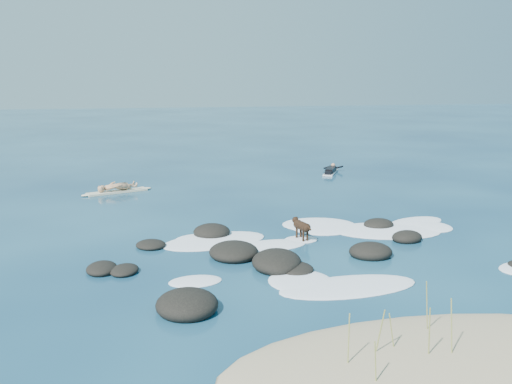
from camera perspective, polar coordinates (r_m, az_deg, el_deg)
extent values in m
plane|color=#0A2642|center=(18.50, 6.13, -5.02)|extent=(160.00, 160.00, 0.00)
ellipsoid|color=#9E8966|center=(11.55, 19.34, -16.23)|extent=(9.00, 4.40, 0.60)
cylinder|color=olive|center=(10.99, 16.94, -13.54)|extent=(0.15, 0.19, 1.13)
cylinder|color=olive|center=(11.19, 18.97, -12.96)|extent=(0.11, 0.07, 1.23)
cylinder|color=olive|center=(10.06, 11.86, -16.58)|extent=(0.10, 0.05, 0.87)
cylinder|color=olive|center=(12.00, 16.73, -11.05)|extent=(0.25, 0.25, 1.22)
cylinder|color=olive|center=(11.18, 13.44, -13.63)|extent=(0.21, 0.10, 0.86)
cylinder|color=olive|center=(10.49, 9.25, -14.59)|extent=(0.04, 0.03, 1.08)
cylinder|color=olive|center=(10.93, 12.26, -13.75)|extent=(0.11, 0.19, 1.02)
ellipsoid|color=black|center=(16.28, -15.17, -7.40)|extent=(0.93, 1.15, 0.33)
ellipsoid|color=black|center=(15.79, 3.97, -7.67)|extent=(1.09, 1.18, 0.26)
ellipsoid|color=black|center=(19.14, -4.45, -4.00)|extent=(1.40, 1.37, 0.53)
ellipsoid|color=black|center=(13.25, -6.16, -11.41)|extent=(1.11, 1.15, 0.41)
ellipsoid|color=black|center=(20.63, 12.16, -3.18)|extent=(1.26, 1.17, 0.40)
ellipsoid|color=black|center=(17.32, 11.39, -5.88)|extent=(1.33, 1.21, 0.54)
ellipsoid|color=black|center=(16.07, 2.08, -6.98)|extent=(1.80, 2.08, 0.60)
ellipsoid|color=black|center=(19.17, 14.87, -4.41)|extent=(1.33, 1.22, 0.44)
ellipsoid|color=black|center=(18.18, -10.48, -5.22)|extent=(1.27, 1.29, 0.28)
ellipsoid|color=black|center=(16.99, -2.25, -6.00)|extent=(1.70, 1.87, 0.54)
ellipsoid|color=black|center=(13.29, -6.92, -11.11)|extent=(1.54, 1.65, 0.62)
ellipsoid|color=black|center=(16.04, -13.03, -7.63)|extent=(1.01, 1.15, 0.26)
ellipsoid|color=white|center=(20.18, 6.84, -3.59)|extent=(2.42, 2.14, 0.12)
ellipsoid|color=white|center=(21.63, 15.70, -2.92)|extent=(2.68, 2.03, 0.12)
ellipsoid|color=white|center=(18.54, -4.17, -4.91)|extent=(3.88, 2.73, 0.12)
ellipsoid|color=white|center=(18.02, 1.46, -5.37)|extent=(2.52, 1.51, 0.12)
ellipsoid|color=white|center=(21.15, 16.97, -3.32)|extent=(1.92, 2.03, 0.12)
ellipsoid|color=white|center=(20.59, 6.32, -3.27)|extent=(3.01, 2.53, 0.12)
ellipsoid|color=white|center=(15.06, 4.45, -8.87)|extent=(1.70, 1.79, 0.12)
ellipsoid|color=white|center=(14.82, 9.25, -9.33)|extent=(3.81, 1.81, 0.12)
ellipsoid|color=white|center=(18.68, -5.71, -4.81)|extent=(1.90, 1.79, 0.12)
ellipsoid|color=white|center=(20.20, 12.91, -3.79)|extent=(4.13, 2.99, 0.12)
ellipsoid|color=white|center=(15.08, -6.09, -8.88)|extent=(1.46, 1.01, 0.12)
ellipsoid|color=white|center=(18.85, -4.69, -4.64)|extent=(2.31, 1.96, 0.12)
ellipsoid|color=white|center=(18.70, 4.53, -4.77)|extent=(1.10, 0.90, 0.12)
cube|color=beige|center=(26.81, -13.71, 0.04)|extent=(2.78, 1.55, 0.09)
ellipsoid|color=beige|center=(27.30, -10.99, 0.36)|extent=(0.63, 0.50, 0.10)
ellipsoid|color=beige|center=(26.39, -16.52, -0.30)|extent=(0.63, 0.50, 0.10)
imported|color=tan|center=(26.65, -13.80, 2.02)|extent=(0.64, 0.77, 1.79)
cube|color=silver|center=(31.51, 7.48, 1.96)|extent=(1.53, 2.25, 0.08)
ellipsoid|color=silver|center=(32.62, 7.79, 2.28)|extent=(0.47, 0.57, 0.08)
cube|color=black|center=(31.49, 7.49, 2.24)|extent=(1.02, 1.42, 0.23)
sphere|color=tan|center=(32.25, 7.72, 2.68)|extent=(0.32, 0.32, 0.24)
cylinder|color=black|center=(32.47, 7.25, 2.51)|extent=(0.58, 0.14, 0.26)
cylinder|color=black|center=(32.38, 8.26, 2.46)|extent=(0.43, 0.50, 0.26)
cube|color=black|center=(30.74, 7.27, 1.94)|extent=(0.58, 0.67, 0.14)
cylinder|color=black|center=(18.47, 4.64, -3.41)|extent=(0.43, 0.64, 0.28)
sphere|color=black|center=(18.69, 4.21, -3.22)|extent=(0.36, 0.36, 0.30)
sphere|color=black|center=(18.26, 5.07, -3.60)|extent=(0.33, 0.33, 0.27)
sphere|color=black|center=(18.81, 3.95, -2.81)|extent=(0.26, 0.26, 0.21)
cone|color=black|center=(18.92, 3.75, -2.77)|extent=(0.14, 0.16, 0.11)
cone|color=black|center=(18.75, 3.82, -2.58)|extent=(0.11, 0.09, 0.10)
cone|color=black|center=(18.80, 4.11, -2.54)|extent=(0.11, 0.09, 0.10)
cylinder|color=black|center=(18.68, 4.10, -4.20)|extent=(0.09, 0.09, 0.38)
cylinder|color=black|center=(18.76, 4.50, -4.14)|extent=(0.09, 0.09, 0.38)
cylinder|color=black|center=(18.35, 4.75, -4.50)|extent=(0.09, 0.09, 0.38)
cylinder|color=black|center=(18.43, 5.15, -4.44)|extent=(0.09, 0.09, 0.38)
cylinder|color=black|center=(18.14, 5.30, -3.54)|extent=(0.12, 0.28, 0.17)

